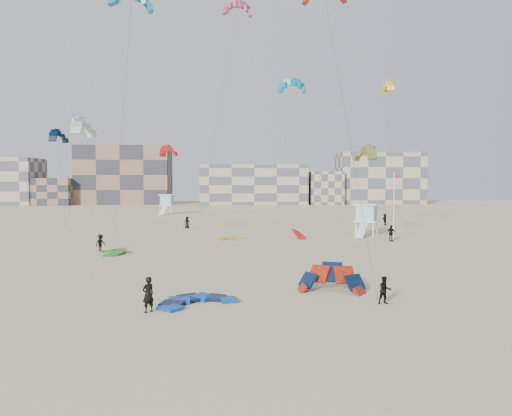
{
  "coord_description": "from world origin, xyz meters",
  "views": [
    {
      "loc": [
        2.97,
        -23.99,
        6.9
      ],
      "look_at": [
        4.51,
        6.0,
        5.32
      ],
      "focal_mm": 35.0,
      "sensor_mm": 36.0,
      "label": 1
    }
  ],
  "objects_px": {
    "kite_ground_blue": "(197,304)",
    "lifeguard_tower_near": "(367,220)",
    "kite_ground_orange": "(331,292)",
    "kitesurfer_main": "(148,295)"
  },
  "relations": [
    {
      "from": "kite_ground_orange",
      "to": "lifeguard_tower_near",
      "type": "bearing_deg",
      "value": 87.46
    },
    {
      "from": "kitesurfer_main",
      "to": "kite_ground_orange",
      "type": "bearing_deg",
      "value": 159.49
    },
    {
      "from": "kite_ground_blue",
      "to": "kite_ground_orange",
      "type": "xyz_separation_m",
      "value": [
        8.22,
        2.61,
        0.0
      ]
    },
    {
      "from": "kite_ground_blue",
      "to": "lifeguard_tower_near",
      "type": "distance_m",
      "value": 39.97
    },
    {
      "from": "kitesurfer_main",
      "to": "lifeguard_tower_near",
      "type": "distance_m",
      "value": 42.67
    },
    {
      "from": "kite_ground_orange",
      "to": "kitesurfer_main",
      "type": "xyz_separation_m",
      "value": [
        -10.65,
        -4.37,
        0.95
      ]
    },
    {
      "from": "kite_ground_orange",
      "to": "kitesurfer_main",
      "type": "relative_size",
      "value": 2.28
    },
    {
      "from": "lifeguard_tower_near",
      "to": "kite_ground_blue",
      "type": "bearing_deg",
      "value": -90.38
    },
    {
      "from": "kite_ground_blue",
      "to": "kite_ground_orange",
      "type": "relative_size",
      "value": 1.0
    },
    {
      "from": "lifeguard_tower_near",
      "to": "kitesurfer_main",
      "type": "bearing_deg",
      "value": -92.08
    }
  ]
}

